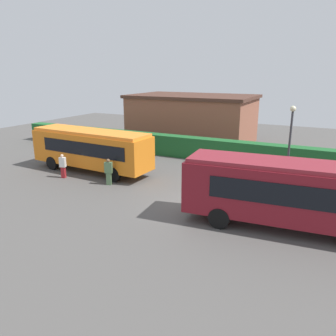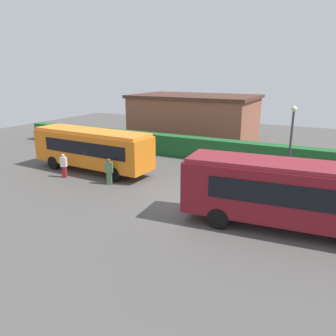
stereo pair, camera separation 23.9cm
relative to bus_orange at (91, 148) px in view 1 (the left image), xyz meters
name	(u,v)px [view 1 (the left image)]	position (x,y,z in m)	size (l,w,h in m)	color
ground_plane	(187,205)	(8.81, -2.84, -1.76)	(64.00, 64.00, 0.00)	#514F4C
bus_orange	(91,148)	(0.00, 0.00, 0.00)	(9.56, 2.91, 3.03)	orange
bus_maroon	(291,192)	(14.09, -3.32, 0.07)	(9.87, 3.24, 3.18)	maroon
person_left	(63,166)	(-0.75, -2.11, -0.89)	(0.47, 0.37, 1.66)	maroon
person_center	(109,171)	(2.92, -1.90, -0.86)	(0.55, 0.41, 1.72)	#4C6B47
hedge_row	(237,152)	(8.81, 7.00, -0.87)	(44.00, 1.18, 1.77)	#1D5B29
depot_building	(192,119)	(2.27, 13.32, 0.65)	(12.29, 7.66, 4.80)	brown
traffic_cone	(83,149)	(-4.75, 4.48, -1.46)	(0.36, 0.36, 0.60)	orange
lamppost	(290,135)	(13.02, 3.78, 1.40)	(0.36, 0.36, 4.99)	#38383D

